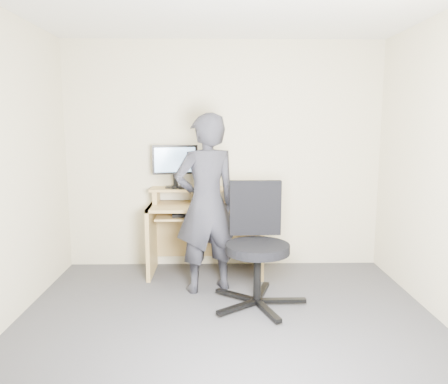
{
  "coord_description": "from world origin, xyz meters",
  "views": [
    {
      "loc": [
        -0.09,
        -3.11,
        1.61
      ],
      "look_at": [
        -0.01,
        1.05,
        0.95
      ],
      "focal_mm": 35.0,
      "sensor_mm": 36.0,
      "label": 1
    }
  ],
  "objects_px": {
    "desk": "(206,222)",
    "person": "(206,204)",
    "monitor": "(175,162)",
    "office_chair": "(257,240)"
  },
  "relations": [
    {
      "from": "monitor",
      "to": "office_chair",
      "type": "distance_m",
      "value": 1.39
    },
    {
      "from": "desk",
      "to": "person",
      "type": "xyz_separation_m",
      "value": [
        0.02,
        -0.57,
        0.3
      ]
    },
    {
      "from": "desk",
      "to": "person",
      "type": "height_order",
      "value": "person"
    },
    {
      "from": "desk",
      "to": "office_chair",
      "type": "bearing_deg",
      "value": -61.66
    },
    {
      "from": "desk",
      "to": "office_chair",
      "type": "relative_size",
      "value": 1.13
    },
    {
      "from": "desk",
      "to": "monitor",
      "type": "distance_m",
      "value": 0.72
    },
    {
      "from": "desk",
      "to": "office_chair",
      "type": "height_order",
      "value": "office_chair"
    },
    {
      "from": "person",
      "to": "monitor",
      "type": "bearing_deg",
      "value": -83.5
    },
    {
      "from": "office_chair",
      "to": "person",
      "type": "bearing_deg",
      "value": 145.5
    },
    {
      "from": "desk",
      "to": "person",
      "type": "distance_m",
      "value": 0.65
    }
  ]
}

